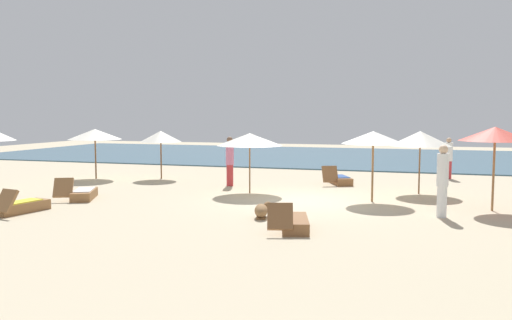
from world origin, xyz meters
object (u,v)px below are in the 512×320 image
Objects in this scene: lounger_0 at (20,206)px; person_2 at (230,161)px; umbrella_7 at (373,138)px; person_1 at (448,158)px; umbrella_6 at (161,137)px; umbrella_5 at (495,134)px; person_0 at (443,180)px; umbrella_0 at (250,139)px; umbrella_2 at (420,139)px; lounger_2 at (82,194)px; lounger_3 at (339,179)px; umbrella_1 at (95,134)px; dog at (262,210)px; lounger_1 at (293,223)px.

person_2 is at bearing 61.23° from lounger_0.
umbrella_7 is 7.33m from person_1.
umbrella_5 is at bearing -17.20° from umbrella_6.
person_0 is at bearing 13.88° from lounger_0.
umbrella_7 is 1.15× the size of person_0.
umbrella_2 reaches higher than umbrella_0.
umbrella_5 reaches higher than person_0.
umbrella_2 is at bearing 22.69° from lounger_2.
umbrella_5 is 1.36× the size of lounger_3.
person_1 reaches higher than lounger_3.
person_0 reaches higher than lounger_2.
umbrella_1 is at bearing 168.54° from umbrella_5.
lounger_3 is (2.59, 3.18, -1.65)m from umbrella_0.
person_0 is (-1.40, -1.38, -1.16)m from umbrella_5.
umbrella_6 is 1.16× the size of lounger_3.
person_1 reaches higher than dog.
umbrella_0 reaches higher than dog.
umbrella_5 reaches higher than lounger_2.
umbrella_0 is 9.19m from person_1.
lounger_1 is (-2.82, -6.61, -1.70)m from umbrella_2.
umbrella_6 is at bearing 150.61° from umbrella_0.
umbrella_5 is at bearing -16.60° from person_2.
lounger_0 is 0.94× the size of person_2.
person_1 is at bearing 44.47° from lounger_0.
lounger_3 is (7.28, 5.94, 0.00)m from lounger_2.
umbrella_2 is at bearing 32.73° from lounger_0.
person_2 is (-7.32, 3.98, -0.03)m from person_0.
lounger_0 is 0.98× the size of lounger_1.
person_0 is 1.03× the size of person_2.
umbrella_1 is 5.61m from lounger_2.
person_1 is at bearing 70.51° from lounger_1.
umbrella_5 is at bearing -11.46° from umbrella_1.
umbrella_0 is at bearing -49.74° from person_2.
lounger_0 is at bearing -131.89° from lounger_3.
umbrella_1 reaches higher than person_2.
umbrella_6 is (-10.24, 1.15, -0.11)m from umbrella_2.
person_2 is (6.08, -0.40, -0.90)m from umbrella_1.
umbrella_7 is 1.27× the size of person_1.
lounger_1 is 1.60m from dog.
lounger_2 is (0.03, -5.42, -1.58)m from umbrella_6.
umbrella_6 is 1.08× the size of person_2.
umbrella_5 is 12.42m from lounger_2.
umbrella_2 is 4.14m from person_0.
person_0 is at bearing -135.31° from umbrella_5.
lounger_3 is (-2.93, 1.67, -1.69)m from umbrella_2.
lounger_0 is 0.99× the size of lounger_2.
umbrella_1 is at bearing 165.58° from umbrella_0.
umbrella_7 is 1.23× the size of lounger_1.
umbrella_1 reaches higher than umbrella_6.
umbrella_0 is 1.20× the size of person_2.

